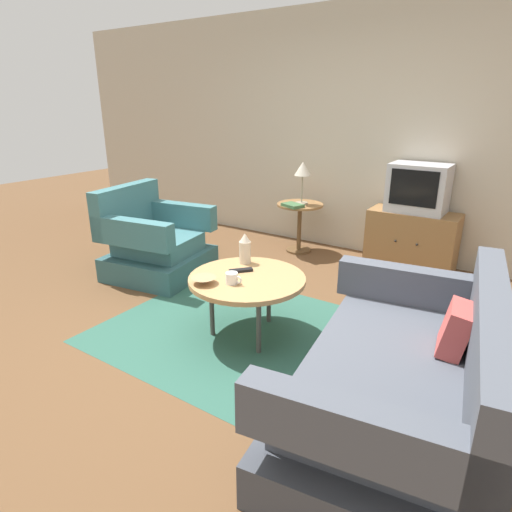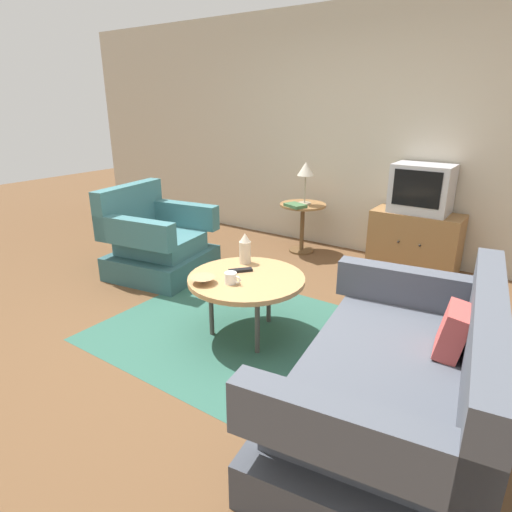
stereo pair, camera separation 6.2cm
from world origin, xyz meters
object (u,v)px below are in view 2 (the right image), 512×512
object	(u,v)px
armchair	(157,244)
table_lamp	(306,172)
coffee_table	(246,281)
mug	(231,278)
side_table	(302,217)
bowl	(203,280)
tv_remote_dark	(241,270)
couch	(396,385)
television	(422,189)
tv_stand	(415,241)
vase	(245,249)
book	(295,205)

from	to	relation	value
armchair	table_lamp	xyz separation A→B (m)	(0.92, 1.45, 0.64)
coffee_table	mug	world-z (taller)	mug
side_table	armchair	bearing A→B (deg)	-121.71
bowl	tv_remote_dark	xyz separation A→B (m)	(0.09, 0.33, -0.01)
bowl	couch	bearing A→B (deg)	-4.25
side_table	television	xyz separation A→B (m)	(1.25, 0.19, 0.44)
tv_stand	vase	size ratio (longest dim) A/B	3.65
armchair	table_lamp	world-z (taller)	table_lamp
coffee_table	table_lamp	size ratio (longest dim) A/B	1.80
armchair	tv_stand	size ratio (longest dim) A/B	1.13
side_table	tv_stand	world-z (taller)	tv_stand
coffee_table	vase	bearing A→B (deg)	127.84
side_table	tv_remote_dark	world-z (taller)	side_table
side_table	television	bearing A→B (deg)	8.86
couch	tv_stand	xyz separation A→B (m)	(-0.62, 2.51, 0.02)
tv_remote_dark	couch	bearing A→B (deg)	112.21
table_lamp	mug	world-z (taller)	table_lamp
vase	mug	xyz separation A→B (m)	(0.16, -0.39, -0.08)
mug	book	world-z (taller)	book
tv_remote_dark	tv_stand	bearing A→B (deg)	-159.32
table_lamp	mug	distance (m)	2.23
couch	tv_remote_dark	world-z (taller)	couch
table_lamp	tv_remote_dark	distance (m)	2.01
television	mug	distance (m)	2.42
tv_stand	vase	xyz separation A→B (m)	(-0.81, -1.90, 0.29)
coffee_table	side_table	xyz separation A→B (m)	(-0.61, 1.95, -0.03)
couch	vase	world-z (taller)	couch
side_table	tv_remote_dark	size ratio (longest dim) A/B	3.42
mug	television	bearing A→B (deg)	74.26
couch	television	xyz separation A→B (m)	(-0.62, 2.52, 0.58)
armchair	book	bearing A→B (deg)	135.83
television	vase	bearing A→B (deg)	-113.03
table_lamp	mug	xyz separation A→B (m)	(0.58, -2.11, -0.43)
bowl	table_lamp	bearing A→B (deg)	100.44
table_lamp	side_table	bearing A→B (deg)	167.12
vase	tv_stand	bearing A→B (deg)	66.78
tv_stand	mug	bearing A→B (deg)	-105.85
mug	tv_remote_dark	distance (m)	0.23
coffee_table	television	world-z (taller)	television
coffee_table	book	distance (m)	1.88
coffee_table	vase	size ratio (longest dim) A/B	3.53
tv_stand	side_table	bearing A→B (deg)	-171.90
side_table	book	xyz separation A→B (m)	(0.00, -0.18, 0.18)
armchair	coffee_table	size ratio (longest dim) A/B	1.17
book	tv_stand	bearing A→B (deg)	35.97
vase	armchair	bearing A→B (deg)	168.48
couch	tv_stand	world-z (taller)	couch
coffee_table	tv_stand	world-z (taller)	tv_stand
vase	coffee_table	bearing A→B (deg)	-52.16
vase	mug	distance (m)	0.43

